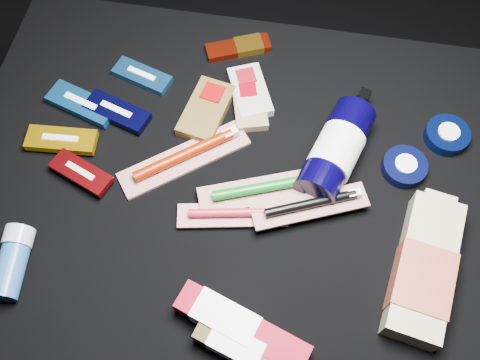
% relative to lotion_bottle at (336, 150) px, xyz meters
% --- Properties ---
extents(ground, '(3.00, 3.00, 0.00)m').
position_rel_lotion_bottle_xyz_m(ground, '(-0.17, -0.09, -0.44)').
color(ground, black).
rests_on(ground, ground).
extents(cloth_table, '(0.98, 0.78, 0.40)m').
position_rel_lotion_bottle_xyz_m(cloth_table, '(-0.17, -0.09, -0.24)').
color(cloth_table, black).
rests_on(cloth_table, ground).
extents(luna_bar_0, '(0.12, 0.07, 0.01)m').
position_rel_lotion_bottle_xyz_m(luna_bar_0, '(-0.38, 0.12, -0.03)').
color(luna_bar_0, '#1B508D').
rests_on(luna_bar_0, cloth_table).
extents(luna_bar_1, '(0.14, 0.09, 0.02)m').
position_rel_lotion_bottle_xyz_m(luna_bar_1, '(-0.47, 0.04, -0.03)').
color(luna_bar_1, '#165FA3').
rests_on(luna_bar_1, cloth_table).
extents(luna_bar_2, '(0.13, 0.08, 0.02)m').
position_rel_lotion_bottle_xyz_m(luna_bar_2, '(-0.40, 0.03, -0.03)').
color(luna_bar_2, '#070631').
rests_on(luna_bar_2, cloth_table).
extents(luna_bar_3, '(0.13, 0.06, 0.02)m').
position_rel_lotion_bottle_xyz_m(luna_bar_3, '(-0.48, -0.05, -0.02)').
color(luna_bar_3, '#D89D06').
rests_on(luna_bar_3, cloth_table).
extents(luna_bar_4, '(0.12, 0.08, 0.01)m').
position_rel_lotion_bottle_xyz_m(luna_bar_4, '(-0.43, -0.11, -0.02)').
color(luna_bar_4, '#6B080C').
rests_on(luna_bar_4, cloth_table).
extents(clif_bar_0, '(0.09, 0.14, 0.02)m').
position_rel_lotion_bottle_xyz_m(clif_bar_0, '(-0.24, 0.07, -0.03)').
color(clif_bar_0, brown).
rests_on(clif_bar_0, cloth_table).
extents(clif_bar_1, '(0.10, 0.13, 0.02)m').
position_rel_lotion_bottle_xyz_m(clif_bar_1, '(-0.17, 0.12, -0.03)').
color(clif_bar_1, '#A8A8A2').
rests_on(clif_bar_1, cloth_table).
extents(clif_bar_2, '(0.09, 0.12, 0.02)m').
position_rel_lotion_bottle_xyz_m(clif_bar_2, '(-0.17, 0.09, -0.03)').
color(clif_bar_2, '#8A6D4E').
rests_on(clif_bar_2, cloth_table).
extents(power_bar, '(0.13, 0.09, 0.02)m').
position_rel_lotion_bottle_xyz_m(power_bar, '(-0.20, 0.22, -0.03)').
color(power_bar, '#6A1407').
rests_on(power_bar, cloth_table).
extents(lotion_bottle, '(0.13, 0.24, 0.08)m').
position_rel_lotion_bottle_xyz_m(lotion_bottle, '(0.00, 0.00, 0.00)').
color(lotion_bottle, black).
rests_on(lotion_bottle, cloth_table).
extents(cream_tin_upper, '(0.08, 0.08, 0.02)m').
position_rel_lotion_bottle_xyz_m(cream_tin_upper, '(0.20, 0.08, -0.03)').
color(cream_tin_upper, black).
rests_on(cream_tin_upper, cloth_table).
extents(cream_tin_lower, '(0.08, 0.08, 0.02)m').
position_rel_lotion_bottle_xyz_m(cream_tin_lower, '(0.12, 0.00, -0.03)').
color(cream_tin_lower, black).
rests_on(cream_tin_lower, cloth_table).
extents(bodywash_bottle, '(0.12, 0.26, 0.05)m').
position_rel_lotion_bottle_xyz_m(bodywash_bottle, '(0.15, -0.19, -0.01)').
color(bodywash_bottle, tan).
rests_on(bodywash_bottle, cloth_table).
extents(deodorant_stick, '(0.06, 0.12, 0.05)m').
position_rel_lotion_bottle_xyz_m(deodorant_stick, '(-0.48, -0.28, -0.01)').
color(deodorant_stick, '#224F83').
rests_on(deodorant_stick, cloth_table).
extents(toothbrush_pack_0, '(0.22, 0.19, 0.03)m').
position_rel_lotion_bottle_xyz_m(toothbrush_pack_0, '(-0.26, -0.04, -0.03)').
color(toothbrush_pack_0, beige).
rests_on(toothbrush_pack_0, cloth_table).
extents(toothbrush_pack_1, '(0.19, 0.08, 0.02)m').
position_rel_lotion_bottle_xyz_m(toothbrush_pack_1, '(-0.15, -0.14, -0.02)').
color(toothbrush_pack_1, beige).
rests_on(toothbrush_pack_1, cloth_table).
extents(toothbrush_pack_2, '(0.23, 0.13, 0.02)m').
position_rel_lotion_bottle_xyz_m(toothbrush_pack_2, '(-0.11, -0.09, -0.01)').
color(toothbrush_pack_2, '#A69D9A').
rests_on(toothbrush_pack_2, cloth_table).
extents(toothbrush_pack_3, '(0.20, 0.12, 0.02)m').
position_rel_lotion_bottle_xyz_m(toothbrush_pack_3, '(-0.03, -0.10, -0.01)').
color(toothbrush_pack_3, '#A9A09D').
rests_on(toothbrush_pack_3, cloth_table).
extents(toothpaste_carton_red, '(0.21, 0.11, 0.04)m').
position_rel_lotion_bottle_xyz_m(toothpaste_carton_red, '(-0.12, -0.32, -0.02)').
color(toothpaste_carton_red, maroon).
rests_on(toothpaste_carton_red, cloth_table).
extents(toothpaste_carton_green, '(0.17, 0.09, 0.03)m').
position_rel_lotion_bottle_xyz_m(toothpaste_carton_green, '(-0.10, -0.35, -0.02)').
color(toothpaste_carton_green, '#34270F').
rests_on(toothpaste_carton_green, cloth_table).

